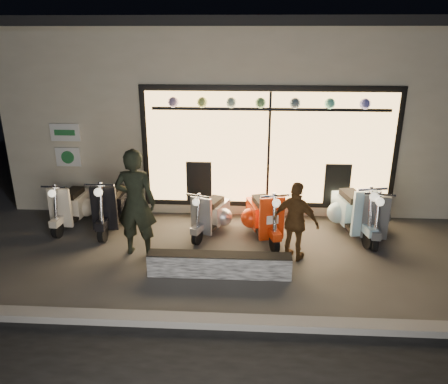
# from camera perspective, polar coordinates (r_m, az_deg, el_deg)

# --- Properties ---
(ground) EXTENTS (40.00, 40.00, 0.00)m
(ground) POSITION_cam_1_polar(r_m,az_deg,el_deg) (8.13, 0.28, -8.45)
(ground) COLOR #383533
(ground) RESTS_ON ground
(kerb) EXTENTS (40.00, 0.25, 0.12)m
(kerb) POSITION_cam_1_polar(r_m,az_deg,el_deg) (6.41, -0.71, -16.57)
(kerb) COLOR slate
(kerb) RESTS_ON ground
(shop_building) EXTENTS (10.20, 6.23, 4.20)m
(shop_building) POSITION_cam_1_polar(r_m,az_deg,el_deg) (12.24, 1.59, 11.79)
(shop_building) COLOR beige
(shop_building) RESTS_ON ground
(graffiti_barrier) EXTENTS (2.41, 0.28, 0.40)m
(graffiti_barrier) POSITION_cam_1_polar(r_m,az_deg,el_deg) (7.47, -0.60, -9.48)
(graffiti_barrier) COLOR black
(graffiti_barrier) RESTS_ON ground
(scooter_silver) EXTENTS (0.74, 1.33, 0.96)m
(scooter_silver) POSITION_cam_1_polar(r_m,az_deg,el_deg) (8.99, -1.52, -2.80)
(scooter_silver) COLOR black
(scooter_silver) RESTS_ON ground
(scooter_red) EXTENTS (0.74, 1.50, 1.07)m
(scooter_red) POSITION_cam_1_polar(r_m,az_deg,el_deg) (8.83, 5.11, -2.99)
(scooter_red) COLOR black
(scooter_red) RESTS_ON ground
(scooter_black) EXTENTS (0.51, 1.56, 1.13)m
(scooter_black) POSITION_cam_1_polar(r_m,az_deg,el_deg) (9.52, -14.23, -1.64)
(scooter_black) COLOR black
(scooter_black) RESTS_ON ground
(scooter_cream) EXTENTS (0.52, 1.43, 1.02)m
(scooter_cream) POSITION_cam_1_polar(r_m,az_deg,el_deg) (9.89, -19.10, -1.58)
(scooter_cream) COLOR black
(scooter_cream) RESTS_ON ground
(scooter_blue) EXTENTS (0.72, 1.61, 1.14)m
(scooter_blue) POSITION_cam_1_polar(r_m,az_deg,el_deg) (9.35, 16.35, -2.23)
(scooter_blue) COLOR black
(scooter_blue) RESTS_ON ground
(scooter_grey) EXTENTS (0.61, 1.52, 1.08)m
(scooter_grey) POSITION_cam_1_polar(r_m,az_deg,el_deg) (9.33, 18.67, -2.70)
(scooter_grey) COLOR black
(scooter_grey) RESTS_ON ground
(man) EXTENTS (0.76, 0.52, 2.01)m
(man) POSITION_cam_1_polar(r_m,az_deg,el_deg) (8.00, -11.45, -1.41)
(man) COLOR black
(man) RESTS_ON ground
(woman) EXTENTS (0.92, 0.73, 1.46)m
(woman) POSITION_cam_1_polar(r_m,az_deg,el_deg) (7.85, 9.38, -3.86)
(woman) COLOR brown
(woman) RESTS_ON ground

